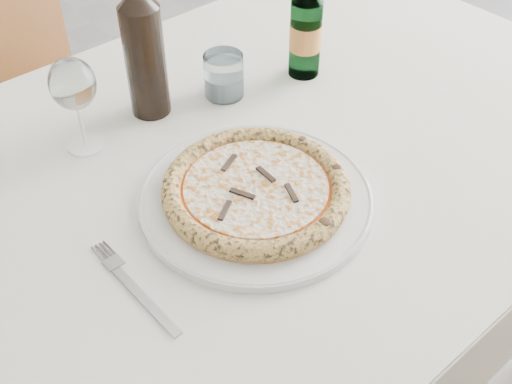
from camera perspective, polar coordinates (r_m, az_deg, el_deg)
dining_table at (r=1.09m, az=-3.29°, el=-1.09°), size 1.62×1.00×0.76m
chair_far at (r=1.72m, az=-18.59°, el=8.91°), size 0.57×0.57×0.93m
plate at (r=0.97m, az=0.00°, el=-0.49°), size 0.35×0.35×0.02m
pizza at (r=0.95m, az=-0.00°, el=0.28°), size 0.28×0.28×0.03m
fork at (r=0.87m, az=-10.67°, el=-8.45°), size 0.03×0.20×0.00m
wine_glass at (r=1.05m, az=-15.96°, el=9.03°), size 0.07×0.07×0.17m
tumbler at (r=1.18m, az=-2.87°, el=10.08°), size 0.07×0.07×0.08m
beer_bottle at (r=1.22m, az=4.44°, el=14.19°), size 0.06×0.06×0.23m
wine_bottle at (r=1.11m, az=-9.93°, el=12.32°), size 0.07×0.07×0.28m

